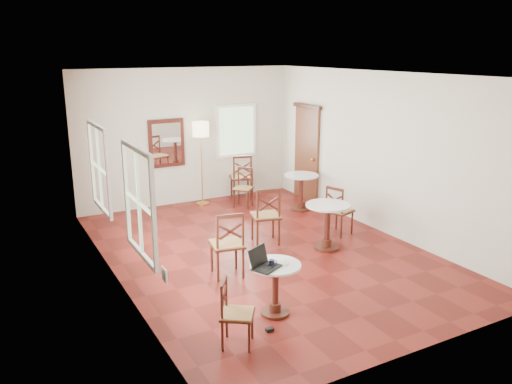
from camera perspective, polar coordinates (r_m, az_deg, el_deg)
ground at (r=9.02m, az=0.92°, el=-6.59°), size 7.00×7.00×0.00m
room_shell at (r=8.70m, az=-0.27°, el=5.57°), size 5.02×7.02×3.01m
cafe_table_near at (r=6.86m, az=2.13°, el=-9.99°), size 0.67×0.67×0.71m
cafe_table_mid at (r=9.07m, az=7.84°, el=-3.22°), size 0.77×0.77×0.81m
cafe_table_back at (r=11.23m, az=4.97°, el=0.43°), size 0.74×0.74×0.78m
chair_near_a at (r=7.93m, az=-3.15°, el=-5.72°), size 0.56×0.56×1.05m
chair_near_b at (r=6.21m, az=-2.26°, el=-13.15°), size 0.53×0.53×0.82m
chair_mid_a at (r=9.24m, az=1.10°, el=-2.58°), size 0.59×0.59×1.05m
chair_mid_b at (r=9.83m, az=9.05°, el=-2.01°), size 0.54×0.54×0.94m
chair_back_a at (r=12.02m, az=-1.63°, el=1.69°), size 0.61×0.61×1.05m
chair_back_b at (r=11.43m, az=-1.38°, el=0.47°), size 0.56×0.56×0.86m
floor_lamp at (r=11.42m, az=-6.08°, el=6.27°), size 0.36×0.36×1.86m
laptop at (r=6.63m, az=0.78°, el=-7.77°), size 0.45×0.43×0.26m
mouse at (r=6.66m, az=1.26°, el=-8.06°), size 0.11×0.08×0.04m
navy_mug at (r=6.68m, az=1.77°, el=-7.79°), size 0.11×0.07×0.09m
water_glass at (r=6.70m, az=3.37°, el=-7.72°), size 0.05×0.05×0.09m
power_adapter at (r=6.66m, az=1.50°, el=-14.86°), size 0.10×0.06×0.04m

